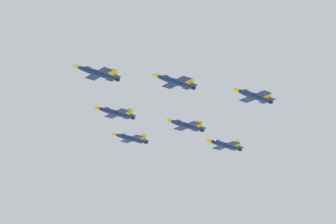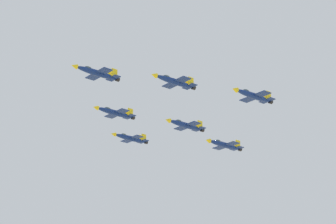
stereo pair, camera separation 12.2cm
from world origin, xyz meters
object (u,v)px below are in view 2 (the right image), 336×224
(jet_right_outer, at_px, (130,138))
(jet_trailing, at_px, (225,145))
(jet_lead, at_px, (97,73))
(jet_right_wingman, at_px, (115,113))
(jet_left_outer, at_px, (253,96))
(jet_left_wingman, at_px, (175,81))
(jet_slot_rear, at_px, (186,125))

(jet_right_outer, bearing_deg, jet_trailing, 120.54)
(jet_lead, xyz_separation_m, jet_right_wingman, (-24.85, 5.65, -4.62))
(jet_left_outer, relative_size, jet_trailing, 0.99)
(jet_left_wingman, relative_size, jet_slot_rear, 1.02)
(jet_left_wingman, bearing_deg, jet_slot_rear, -138.59)
(jet_lead, distance_m, jet_trailing, 59.65)
(jet_right_wingman, relative_size, jet_trailing, 0.98)
(jet_right_wingman, distance_m, jet_left_outer, 53.29)
(jet_right_wingman, bearing_deg, jet_left_wingman, 89.99)
(jet_left_outer, bearing_deg, jet_left_wingman, -40.02)
(jet_lead, height_order, jet_trailing, jet_lead)
(jet_right_outer, distance_m, jet_trailing, 38.89)
(jet_left_wingman, xyz_separation_m, jet_right_wingman, (-26.42, -19.79, -1.51))
(jet_left_outer, relative_size, jet_slot_rear, 1.01)
(jet_lead, xyz_separation_m, jet_left_outer, (3.14, 50.87, -8.13))
(jet_lead, height_order, jet_left_wingman, jet_lead)
(jet_left_wingman, bearing_deg, jet_lead, -39.31)
(jet_slot_rear, distance_m, jet_trailing, 19.72)
(jet_right_outer, height_order, jet_slot_rear, jet_right_outer)
(jet_right_outer, bearing_deg, jet_left_wingman, 68.66)
(jet_right_outer, relative_size, jet_trailing, 0.96)
(jet_right_wingman, xyz_separation_m, jet_right_outer, (-24.85, 5.65, -1.50))
(jet_right_wingman, height_order, jet_right_outer, jet_right_wingman)
(jet_left_wingman, bearing_deg, jet_trailing, -155.92)
(jet_lead, distance_m, jet_left_outer, 51.61)
(jet_left_outer, relative_size, jet_right_outer, 1.03)
(jet_lead, bearing_deg, jet_left_outer, 140.12)
(jet_lead, relative_size, jet_slot_rear, 1.03)
(jet_lead, xyz_separation_m, jet_slot_rear, (-23.28, 31.08, -9.43))
(jet_left_wingman, distance_m, jet_left_outer, 25.97)
(jet_right_wingman, height_order, jet_left_outer, jet_right_wingman)
(jet_right_wingman, xyz_separation_m, jet_slot_rear, (1.57, 25.43, -4.81))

